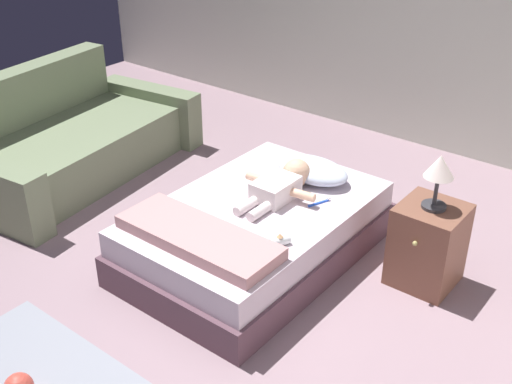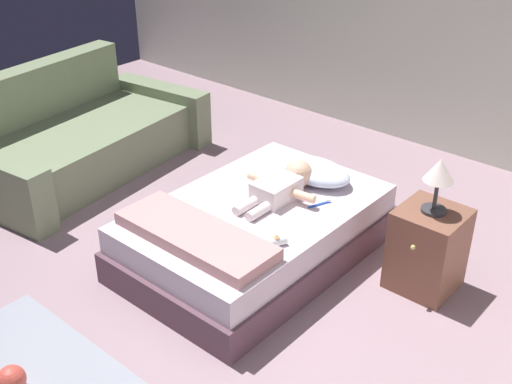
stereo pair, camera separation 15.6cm
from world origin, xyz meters
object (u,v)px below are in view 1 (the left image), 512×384
object	(u,v)px
pillow	(312,170)
baby_bottle	(280,241)
toothbrush	(320,202)
lamp	(439,170)
bed	(256,232)
couch	(69,141)
nightstand	(428,245)
baby	(282,184)

from	to	relation	value
pillow	baby_bottle	bearing A→B (deg)	-68.51
toothbrush	lamp	size ratio (longest dim) A/B	0.48
bed	lamp	xyz separation A→B (m)	(0.98, 0.44, 0.58)
bed	baby_bottle	bearing A→B (deg)	-34.93
bed	couch	bearing A→B (deg)	178.77
nightstand	lamp	bearing A→B (deg)	90.00
nightstand	baby_bottle	xyz separation A→B (m)	(-0.60, -0.71, 0.16)
pillow	nightstand	bearing A→B (deg)	-5.07
bed	couch	world-z (taller)	couch
couch	bed	bearing A→B (deg)	-1.23
toothbrush	lamp	world-z (taller)	lamp
pillow	baby_bottle	size ratio (longest dim) A/B	4.00
baby	nightstand	size ratio (longest dim) A/B	1.24
baby_bottle	nightstand	bearing A→B (deg)	50.04
toothbrush	nightstand	xyz separation A→B (m)	(0.68, 0.17, -0.13)
toothbrush	couch	xyz separation A→B (m)	(-2.29, -0.24, -0.13)
pillow	nightstand	size ratio (longest dim) A/B	1.01
toothbrush	nightstand	distance (m)	0.71
toothbrush	lamp	xyz separation A→B (m)	(0.68, 0.17, 0.38)
bed	couch	size ratio (longest dim) A/B	0.83
pillow	toothbrush	bearing A→B (deg)	-46.95
bed	nightstand	world-z (taller)	nightstand
baby	lamp	size ratio (longest dim) A/B	1.94
couch	nightstand	size ratio (longest dim) A/B	3.94
pillow	toothbrush	size ratio (longest dim) A/B	3.26
lamp	bed	bearing A→B (deg)	-155.71
couch	baby_bottle	bearing A→B (deg)	-7.49
baby	nightstand	world-z (taller)	baby
pillow	couch	bearing A→B (deg)	-166.84
baby	toothbrush	world-z (taller)	baby
nightstand	pillow	bearing A→B (deg)	174.93
baby	toothbrush	bearing A→B (deg)	11.96
lamp	baby_bottle	bearing A→B (deg)	-129.96
bed	couch	distance (m)	1.99
bed	baby	distance (m)	0.35
bed	couch	xyz separation A→B (m)	(-1.98, 0.04, 0.08)
nightstand	baby_bottle	size ratio (longest dim) A/B	3.98
couch	lamp	world-z (taller)	lamp
pillow	lamp	xyz separation A→B (m)	(0.91, -0.08, 0.31)
baby	nightstand	distance (m)	0.99
pillow	baby	size ratio (longest dim) A/B	0.81
toothbrush	pillow	bearing A→B (deg)	133.05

